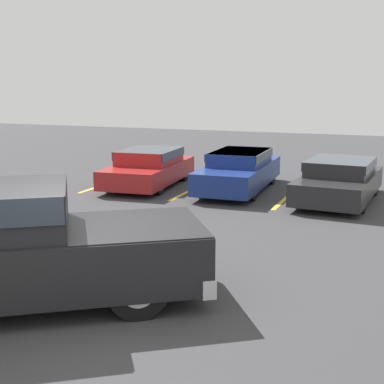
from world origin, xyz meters
TOP-DOWN VIEW (x-y plane):
  - ground_plane at (0.00, 0.00)m, footprint 60.00×60.00m
  - stall_stripe_a at (-4.86, 9.37)m, footprint 0.12×4.07m
  - stall_stripe_b at (-1.86, 9.37)m, footprint 0.12×4.07m
  - stall_stripe_c at (1.14, 9.37)m, footprint 0.12×4.07m
  - pickup_truck at (-0.91, -0.07)m, footprint 5.64×4.75m
  - parked_sedan_a at (-3.41, 9.23)m, footprint 2.17×4.37m
  - parked_sedan_b at (-0.48, 9.61)m, footprint 1.89×4.71m
  - parked_sedan_c at (2.59, 9.18)m, footprint 2.12×4.42m

SIDE VIEW (x-z plane):
  - ground_plane at x=0.00m, z-range 0.00..0.00m
  - stall_stripe_a at x=-4.86m, z-range 0.00..0.01m
  - stall_stripe_b at x=-1.86m, z-range 0.00..0.01m
  - stall_stripe_c at x=1.14m, z-range 0.00..0.01m
  - parked_sedan_c at x=2.59m, z-range 0.04..1.22m
  - parked_sedan_a at x=-3.41m, z-range 0.04..1.23m
  - parked_sedan_b at x=-0.48m, z-range 0.04..1.27m
  - pickup_truck at x=-0.91m, z-range -0.01..1.81m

